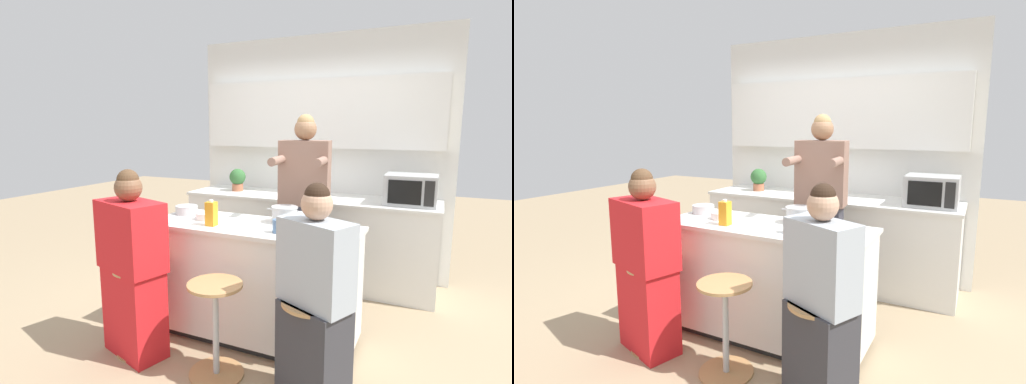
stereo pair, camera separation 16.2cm
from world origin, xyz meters
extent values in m
plane|color=tan|center=(0.00, 0.00, 0.00)|extent=(16.00, 16.00, 0.00)
cube|color=silver|center=(0.00, 1.78, 1.35)|extent=(2.92, 0.06, 2.70)
cube|color=white|center=(0.00, 1.67, 1.83)|extent=(2.69, 0.16, 0.75)
cube|color=white|center=(0.00, 1.40, 0.45)|extent=(2.69, 0.65, 0.90)
cube|color=silver|center=(0.00, 1.40, 0.92)|extent=(2.72, 0.68, 0.03)
cube|color=black|center=(0.00, 0.00, 0.03)|extent=(1.55, 0.52, 0.06)
cube|color=white|center=(0.00, 0.00, 0.48)|extent=(1.63, 0.60, 0.84)
cube|color=silver|center=(0.00, 0.00, 0.91)|extent=(1.67, 0.64, 0.03)
cylinder|color=tan|center=(-0.67, -0.55, 0.01)|extent=(0.38, 0.38, 0.01)
cylinder|color=#B7BABC|center=(-0.67, -0.55, 0.33)|extent=(0.04, 0.04, 0.62)
cylinder|color=tan|center=(-0.67, -0.55, 0.65)|extent=(0.37, 0.37, 0.02)
cylinder|color=tan|center=(0.00, -0.58, 0.01)|extent=(0.38, 0.38, 0.01)
cylinder|color=#B7BABC|center=(0.00, -0.58, 0.33)|extent=(0.04, 0.04, 0.62)
cylinder|color=tan|center=(0.00, -0.58, 0.65)|extent=(0.37, 0.37, 0.02)
cylinder|color=#B7BABC|center=(0.67, -0.57, 0.33)|extent=(0.04, 0.04, 0.62)
cylinder|color=tan|center=(0.67, -0.57, 0.65)|extent=(0.37, 0.37, 0.02)
cube|color=#383842|center=(0.21, 0.63, 0.50)|extent=(0.39, 0.26, 0.99)
cube|color=#896656|center=(0.21, 0.63, 1.28)|extent=(0.46, 0.27, 0.57)
cylinder|color=#896656|center=(0.06, 0.35, 1.41)|extent=(0.10, 0.32, 0.07)
cylinder|color=#896656|center=(0.42, 0.39, 1.41)|extent=(0.10, 0.32, 0.07)
sphere|color=#936B4C|center=(0.21, 0.63, 1.66)|extent=(0.22, 0.22, 0.20)
sphere|color=#A37F51|center=(0.21, 0.63, 1.72)|extent=(0.17, 0.17, 0.15)
cube|color=red|center=(-0.69, -0.60, 0.33)|extent=(0.54, 0.40, 0.66)
cube|color=red|center=(-0.69, -0.60, 0.91)|extent=(0.59, 0.43, 0.50)
sphere|color=brown|center=(-0.69, -0.60, 1.26)|extent=(0.24, 0.24, 0.20)
sphere|color=#513823|center=(-0.69, -0.60, 1.31)|extent=(0.20, 0.20, 0.16)
cube|color=#333338|center=(0.69, -0.60, 0.33)|extent=(0.47, 0.41, 0.66)
cube|color=#9EA8B2|center=(0.69, -0.60, 0.91)|extent=(0.49, 0.38, 0.50)
sphere|color=tan|center=(0.69, -0.60, 1.25)|extent=(0.24, 0.24, 0.18)
sphere|color=black|center=(0.69, -0.60, 1.31)|extent=(0.19, 0.19, 0.15)
cylinder|color=#B7BABC|center=(0.20, 0.17, 0.99)|extent=(0.20, 0.20, 0.12)
cylinder|color=#B7BABC|center=(0.20, 0.17, 1.06)|extent=(0.21, 0.21, 0.01)
cylinder|color=#B7BABC|center=(0.08, 0.17, 1.03)|extent=(0.05, 0.01, 0.01)
cylinder|color=#B7BABC|center=(0.33, 0.17, 1.03)|extent=(0.05, 0.01, 0.01)
cylinder|color=white|center=(-0.43, 0.01, 0.96)|extent=(0.19, 0.19, 0.06)
cylinder|color=#B7BABC|center=(-0.69, 0.11, 0.97)|extent=(0.19, 0.19, 0.07)
cylinder|color=#4C7099|center=(0.27, -0.14, 0.98)|extent=(0.09, 0.09, 0.10)
torus|color=#4C7099|center=(0.33, -0.14, 0.98)|extent=(0.04, 0.01, 0.04)
cube|color=gold|center=(-0.28, -0.16, 1.02)|extent=(0.07, 0.07, 0.19)
cylinder|color=white|center=(-0.28, -0.16, 1.12)|extent=(0.03, 0.03, 0.02)
cube|color=#B2B5B7|center=(1.05, 1.36, 1.08)|extent=(0.48, 0.38, 0.30)
cube|color=black|center=(1.01, 1.17, 1.08)|extent=(0.29, 0.01, 0.22)
cube|color=black|center=(1.22, 1.17, 1.08)|extent=(0.09, 0.01, 0.24)
cylinder|color=#A86042|center=(-0.87, 1.40, 0.98)|extent=(0.13, 0.13, 0.09)
sphere|color=#336633|center=(-0.87, 1.40, 1.10)|extent=(0.19, 0.19, 0.19)
camera|label=1|loc=(1.31, -2.74, 1.69)|focal=28.00mm
camera|label=2|loc=(1.46, -2.66, 1.69)|focal=28.00mm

